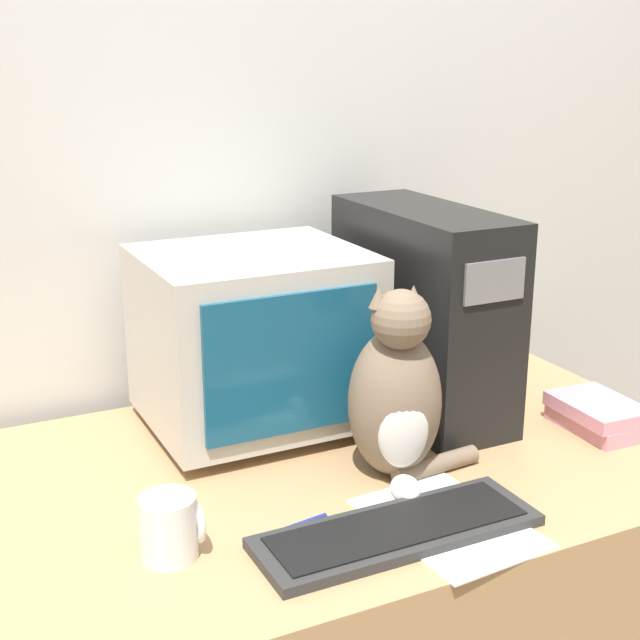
{
  "coord_description": "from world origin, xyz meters",
  "views": [
    {
      "loc": [
        -0.72,
        -0.93,
        1.49
      ],
      "look_at": [
        -0.02,
        0.5,
        1.0
      ],
      "focal_mm": 50.0,
      "sensor_mm": 36.0,
      "label": 1
    }
  ],
  "objects_px": {
    "computer_tower": "(422,311)",
    "mug": "(170,527)",
    "crt_monitor": "(254,338)",
    "book_stack": "(599,415)",
    "cat": "(397,397)",
    "pen": "(289,528)",
    "keyboard": "(397,531)"
  },
  "relations": [
    {
      "from": "computer_tower",
      "to": "mug",
      "type": "xyz_separation_m",
      "value": [
        -0.66,
        -0.33,
        -0.17
      ]
    },
    {
      "from": "crt_monitor",
      "to": "book_stack",
      "type": "distance_m",
      "value": 0.72
    },
    {
      "from": "cat",
      "to": "computer_tower",
      "type": "bearing_deg",
      "value": 67.78
    },
    {
      "from": "cat",
      "to": "pen",
      "type": "height_order",
      "value": "cat"
    },
    {
      "from": "cat",
      "to": "pen",
      "type": "bearing_deg",
      "value": -141.39
    },
    {
      "from": "keyboard",
      "to": "pen",
      "type": "bearing_deg",
      "value": 148.15
    },
    {
      "from": "pen",
      "to": "cat",
      "type": "bearing_deg",
      "value": 20.68
    },
    {
      "from": "computer_tower",
      "to": "cat",
      "type": "bearing_deg",
      "value": -130.16
    },
    {
      "from": "keyboard",
      "to": "book_stack",
      "type": "relative_size",
      "value": 2.45
    },
    {
      "from": "crt_monitor",
      "to": "computer_tower",
      "type": "relative_size",
      "value": 0.9
    },
    {
      "from": "pen",
      "to": "computer_tower",
      "type": "bearing_deg",
      "value": 36.5
    },
    {
      "from": "book_stack",
      "to": "computer_tower",
      "type": "bearing_deg",
      "value": 135.88
    },
    {
      "from": "computer_tower",
      "to": "pen",
      "type": "height_order",
      "value": "computer_tower"
    },
    {
      "from": "cat",
      "to": "mug",
      "type": "relative_size",
      "value": 3.56
    },
    {
      "from": "crt_monitor",
      "to": "mug",
      "type": "bearing_deg",
      "value": -127.19
    },
    {
      "from": "computer_tower",
      "to": "book_stack",
      "type": "bearing_deg",
      "value": -44.12
    },
    {
      "from": "mug",
      "to": "crt_monitor",
      "type": "bearing_deg",
      "value": 52.81
    },
    {
      "from": "computer_tower",
      "to": "keyboard",
      "type": "height_order",
      "value": "computer_tower"
    },
    {
      "from": "crt_monitor",
      "to": "keyboard",
      "type": "relative_size",
      "value": 0.91
    },
    {
      "from": "crt_monitor",
      "to": "cat",
      "type": "bearing_deg",
      "value": -65.13
    },
    {
      "from": "book_stack",
      "to": "mug",
      "type": "relative_size",
      "value": 1.88
    },
    {
      "from": "crt_monitor",
      "to": "computer_tower",
      "type": "distance_m",
      "value": 0.36
    },
    {
      "from": "cat",
      "to": "book_stack",
      "type": "distance_m",
      "value": 0.49
    },
    {
      "from": "book_stack",
      "to": "pen",
      "type": "bearing_deg",
      "value": -173.33
    },
    {
      "from": "pen",
      "to": "crt_monitor",
      "type": "bearing_deg",
      "value": 74.84
    },
    {
      "from": "computer_tower",
      "to": "cat",
      "type": "height_order",
      "value": "computer_tower"
    },
    {
      "from": "cat",
      "to": "pen",
      "type": "xyz_separation_m",
      "value": [
        -0.26,
        -0.1,
        -0.15
      ]
    },
    {
      "from": "computer_tower",
      "to": "keyboard",
      "type": "xyz_separation_m",
      "value": [
        -0.32,
        -0.44,
        -0.21
      ]
    },
    {
      "from": "keyboard",
      "to": "cat",
      "type": "bearing_deg",
      "value": 60.13
    },
    {
      "from": "computer_tower",
      "to": "mug",
      "type": "distance_m",
      "value": 0.76
    },
    {
      "from": "computer_tower",
      "to": "crt_monitor",
      "type": "bearing_deg",
      "value": 169.47
    },
    {
      "from": "book_stack",
      "to": "pen",
      "type": "height_order",
      "value": "book_stack"
    }
  ]
}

